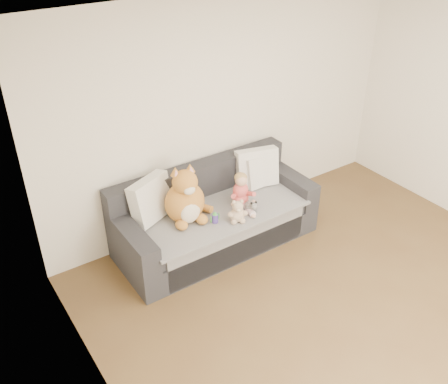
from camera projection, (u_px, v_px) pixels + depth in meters
name	position (u px, v px, depth m)	size (l,w,h in m)	color
room_shell	(373.00, 195.00, 4.05)	(5.00, 5.00, 5.00)	brown
sofa	(214.00, 218.00, 5.49)	(2.20, 0.94, 0.85)	#26272B
cushion_left	(151.00, 199.00, 5.11)	(0.54, 0.40, 0.47)	white
cushion_right_back	(257.00, 168.00, 5.69)	(0.52, 0.34, 0.46)	white
cushion_right_front	(261.00, 170.00, 5.71)	(0.40, 0.19, 0.38)	white
toddler	(241.00, 193.00, 5.33)	(0.29, 0.40, 0.39)	#DC534D
plush_cat	(186.00, 200.00, 5.08)	(0.51, 0.44, 0.65)	#B77928
teddy_bear	(238.00, 213.00, 5.11)	(0.20, 0.17, 0.26)	tan
plush_cow	(251.00, 206.00, 5.29)	(0.13, 0.19, 0.16)	white
sippy_cup	(215.00, 217.00, 5.11)	(0.12, 0.08, 0.13)	#4C3694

